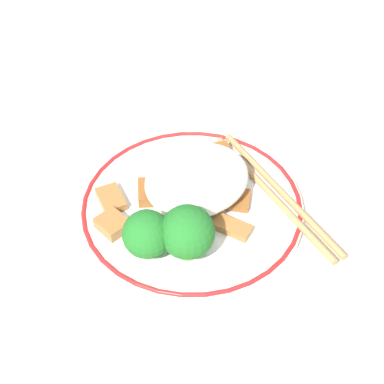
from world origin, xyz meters
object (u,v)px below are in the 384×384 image
Objects in this scene: broccoli_back_center at (187,232)px; chopsticks at (277,194)px; plate at (192,208)px; broccoli_back_left at (147,234)px.

broccoli_back_center reaches higher than chopsticks.
chopsticks is at bearing 11.06° from broccoli_back_center.
plate is 0.07m from broccoli_back_center.
broccoli_back_center is (0.03, -0.02, 0.00)m from broccoli_back_left.
plate is 3.85× the size of broccoli_back_center.
plate is 4.26× the size of broccoli_back_left.
broccoli_back_left is at bearing 151.22° from broccoli_back_center.
broccoli_back_center is (-0.04, -0.05, 0.04)m from plate.
broccoli_back_left reaches higher than plate.
broccoli_back_center is at bearing -168.94° from chopsticks.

